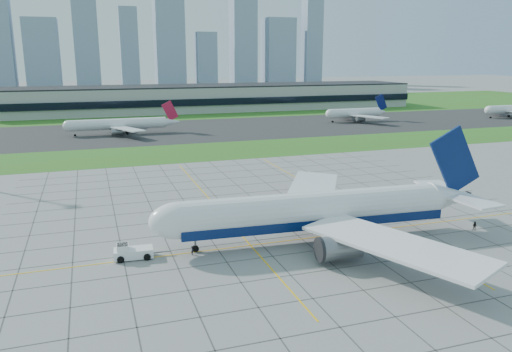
{
  "coord_description": "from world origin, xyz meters",
  "views": [
    {
      "loc": [
        -35.76,
        -81.7,
        32.7
      ],
      "look_at": [
        -1.36,
        20.55,
        7.0
      ],
      "focal_mm": 35.0,
      "sensor_mm": 36.0,
      "label": 1
    }
  ],
  "objects_px": {
    "pushback_tug": "(131,252)",
    "distant_jet_2": "(355,113)",
    "crew_near": "(192,251)",
    "distant_jet_1": "(120,124)",
    "distant_jet_3": "(510,109)",
    "crew_far": "(475,226)",
    "airliner": "(316,211)"
  },
  "relations": [
    {
      "from": "distant_jet_3",
      "to": "distant_jet_1",
      "type": "bearing_deg",
      "value": 178.81
    },
    {
      "from": "airliner",
      "to": "distant_jet_3",
      "type": "relative_size",
      "value": 1.52
    },
    {
      "from": "pushback_tug",
      "to": "airliner",
      "type": "bearing_deg",
      "value": 0.28
    },
    {
      "from": "pushback_tug",
      "to": "distant_jet_2",
      "type": "relative_size",
      "value": 0.22
    },
    {
      "from": "distant_jet_1",
      "to": "distant_jet_2",
      "type": "distance_m",
      "value": 119.93
    },
    {
      "from": "crew_near",
      "to": "distant_jet_3",
      "type": "bearing_deg",
      "value": -32.14
    },
    {
      "from": "crew_far",
      "to": "distant_jet_3",
      "type": "distance_m",
      "value": 212.83
    },
    {
      "from": "pushback_tug",
      "to": "distant_jet_3",
      "type": "xyz_separation_m",
      "value": [
        218.62,
        139.17,
        3.33
      ]
    },
    {
      "from": "pushback_tug",
      "to": "distant_jet_3",
      "type": "bearing_deg",
      "value": 35.98
    },
    {
      "from": "distant_jet_1",
      "to": "distant_jet_3",
      "type": "bearing_deg",
      "value": -1.19
    },
    {
      "from": "crew_near",
      "to": "distant_jet_2",
      "type": "bearing_deg",
      "value": -13.84
    },
    {
      "from": "crew_far",
      "to": "distant_jet_1",
      "type": "xyz_separation_m",
      "value": [
        -56.59,
        150.75,
        3.56
      ]
    },
    {
      "from": "airliner",
      "to": "crew_near",
      "type": "bearing_deg",
      "value": -176.83
    },
    {
      "from": "pushback_tug",
      "to": "crew_near",
      "type": "xyz_separation_m",
      "value": [
        9.92,
        -1.72,
        -0.38
      ]
    },
    {
      "from": "pushback_tug",
      "to": "distant_jet_1",
      "type": "relative_size",
      "value": 0.2
    },
    {
      "from": "distant_jet_1",
      "to": "distant_jet_3",
      "type": "distance_m",
      "value": 211.1
    },
    {
      "from": "pushback_tug",
      "to": "crew_far",
      "type": "relative_size",
      "value": 5.05
    },
    {
      "from": "pushback_tug",
      "to": "crew_near",
      "type": "height_order",
      "value": "pushback_tug"
    },
    {
      "from": "crew_far",
      "to": "distant_jet_2",
      "type": "distance_m",
      "value": 169.72
    },
    {
      "from": "distant_jet_3",
      "to": "airliner",
      "type": "bearing_deg",
      "value": -142.79
    },
    {
      "from": "crew_near",
      "to": "airliner",
      "type": "bearing_deg",
      "value": -66.49
    },
    {
      "from": "airliner",
      "to": "distant_jet_1",
      "type": "relative_size",
      "value": 1.39
    },
    {
      "from": "distant_jet_1",
      "to": "distant_jet_3",
      "type": "relative_size",
      "value": 1.1
    },
    {
      "from": "airliner",
      "to": "distant_jet_2",
      "type": "bearing_deg",
      "value": 61.68
    },
    {
      "from": "distant_jet_3",
      "to": "crew_far",
      "type": "bearing_deg",
      "value": -136.54
    },
    {
      "from": "crew_near",
      "to": "crew_far",
      "type": "distance_m",
      "value": 54.51
    },
    {
      "from": "distant_jet_1",
      "to": "distant_jet_2",
      "type": "height_order",
      "value": "same"
    },
    {
      "from": "pushback_tug",
      "to": "crew_far",
      "type": "distance_m",
      "value": 64.56
    },
    {
      "from": "crew_far",
      "to": "crew_near",
      "type": "bearing_deg",
      "value": -139.99
    },
    {
      "from": "airliner",
      "to": "distant_jet_1",
      "type": "distance_m",
      "value": 147.59
    },
    {
      "from": "airliner",
      "to": "distant_jet_3",
      "type": "height_order",
      "value": "airliner"
    },
    {
      "from": "distant_jet_1",
      "to": "distant_jet_3",
      "type": "xyz_separation_m",
      "value": [
        211.06,
        -4.38,
        -0.0
      ]
    }
  ]
}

